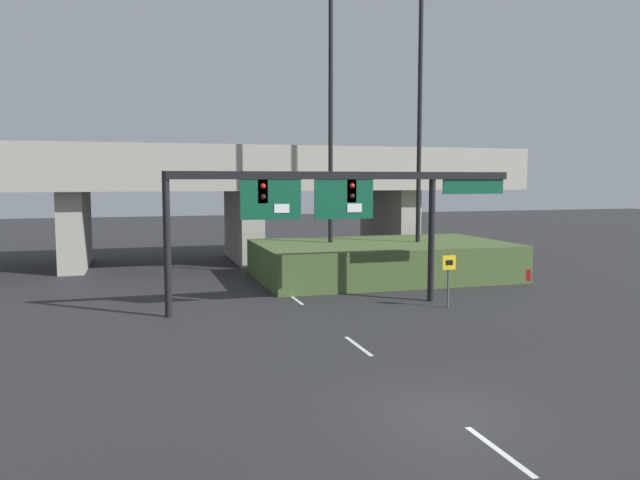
% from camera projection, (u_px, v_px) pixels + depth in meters
% --- Properties ---
extents(ground_plane, '(160.00, 160.00, 0.00)m').
position_uv_depth(ground_plane, '(446.00, 411.00, 14.35)').
color(ground_plane, '#262628').
extents(lane_markings, '(0.14, 34.63, 0.01)m').
position_uv_depth(lane_markings, '(296.00, 300.00, 27.65)').
color(lane_markings, silver).
rests_on(lane_markings, ground).
extents(signal_gantry, '(14.90, 0.44, 5.64)m').
position_uv_depth(signal_gantry, '(333.00, 198.00, 25.63)').
color(signal_gantry, black).
rests_on(signal_gantry, ground).
extents(speed_limit_sign, '(0.60, 0.11, 2.25)m').
position_uv_depth(speed_limit_sign, '(449.00, 273.00, 25.79)').
color(speed_limit_sign, '#4C4C4C').
rests_on(speed_limit_sign, ground).
extents(highway_light_pole_near, '(0.70, 0.36, 15.19)m').
position_uv_depth(highway_light_pole_near, '(419.00, 130.00, 33.38)').
color(highway_light_pole_near, black).
rests_on(highway_light_pole_near, ground).
extents(highway_light_pole_far, '(0.70, 0.36, 16.76)m').
position_uv_depth(highway_light_pole_far, '(331.00, 114.00, 33.10)').
color(highway_light_pole_far, black).
rests_on(highway_light_pole_far, ground).
extents(overpass_bridge, '(36.17, 9.44, 7.32)m').
position_uv_depth(overpass_bridge, '(243.00, 185.00, 40.36)').
color(overpass_bridge, '#A39E93').
rests_on(overpass_bridge, ground).
extents(grass_embankment, '(13.33, 7.98, 1.92)m').
position_uv_depth(grass_embankment, '(382.00, 260.00, 33.73)').
color(grass_embankment, '#42562D').
rests_on(grass_embankment, ground).
extents(parked_sedan_near_right, '(4.74, 2.24, 1.41)m').
position_uv_depth(parked_sedan_near_right, '(480.00, 270.00, 32.22)').
color(parked_sedan_near_right, maroon).
rests_on(parked_sedan_near_right, ground).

